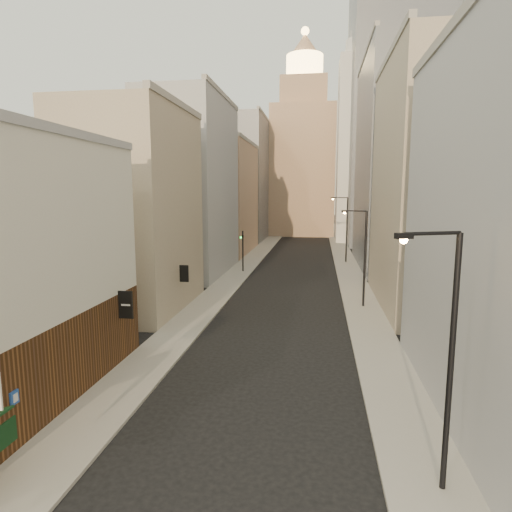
% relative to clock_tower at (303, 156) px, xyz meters
% --- Properties ---
extents(sidewalk_left, '(3.00, 140.00, 0.15)m').
position_rel_clock_tower_xyz_m(sidewalk_left, '(-5.50, -37.00, -17.56)').
color(sidewalk_left, gray).
rests_on(sidewalk_left, ground).
extents(sidewalk_right, '(3.00, 140.00, 0.15)m').
position_rel_clock_tower_xyz_m(sidewalk_right, '(7.50, -37.00, -17.56)').
color(sidewalk_right, gray).
rests_on(sidewalk_right, ground).
extents(left_bldg_beige, '(8.00, 12.00, 16.00)m').
position_rel_clock_tower_xyz_m(left_bldg_beige, '(-11.00, -66.00, -9.63)').
color(left_bldg_beige, '#9F907B').
rests_on(left_bldg_beige, ground).
extents(left_bldg_grey, '(8.00, 16.00, 20.00)m').
position_rel_clock_tower_xyz_m(left_bldg_grey, '(-11.00, -50.00, -7.63)').
color(left_bldg_grey, '#A4A5AA').
rests_on(left_bldg_grey, ground).
extents(left_bldg_tan, '(8.00, 18.00, 17.00)m').
position_rel_clock_tower_xyz_m(left_bldg_tan, '(-11.00, -32.00, -9.13)').
color(left_bldg_tan, tan).
rests_on(left_bldg_tan, ground).
extents(left_bldg_wingrid, '(8.00, 20.00, 24.00)m').
position_rel_clock_tower_xyz_m(left_bldg_wingrid, '(-11.00, -12.00, -5.63)').
color(left_bldg_wingrid, gray).
rests_on(left_bldg_wingrid, ground).
extents(right_bldg_beige, '(8.00, 16.00, 20.00)m').
position_rel_clock_tower_xyz_m(right_bldg_beige, '(13.00, -62.00, -7.63)').
color(right_bldg_beige, '#9F907B').
rests_on(right_bldg_beige, ground).
extents(right_bldg_wingrid, '(8.00, 20.00, 26.00)m').
position_rel_clock_tower_xyz_m(right_bldg_wingrid, '(13.00, -42.00, -4.63)').
color(right_bldg_wingrid, gray).
rests_on(right_bldg_wingrid, ground).
extents(highrise, '(21.00, 23.00, 51.20)m').
position_rel_clock_tower_xyz_m(highrise, '(19.00, -14.00, 8.02)').
color(highrise, gray).
rests_on(highrise, ground).
extents(clock_tower, '(14.00, 14.00, 44.90)m').
position_rel_clock_tower_xyz_m(clock_tower, '(0.00, 0.00, 0.00)').
color(clock_tower, tan).
rests_on(clock_tower, ground).
extents(white_tower, '(8.00, 8.00, 41.50)m').
position_rel_clock_tower_xyz_m(white_tower, '(11.00, -14.00, 0.97)').
color(white_tower, silver).
rests_on(white_tower, ground).
extents(streetlamp_near, '(2.08, 1.00, 8.40)m').
position_rel_clock_tower_xyz_m(streetlamp_near, '(7.66, -85.74, -12.83)').
color(streetlamp_near, black).
rests_on(streetlamp_near, ground).
extents(streetlamp_mid, '(2.07, 0.71, 8.07)m').
position_rel_clock_tower_xyz_m(streetlamp_mid, '(7.38, -63.25, -13.02)').
color(streetlamp_mid, black).
rests_on(streetlamp_mid, ground).
extents(streetlamp_far, '(2.33, 0.45, 8.89)m').
position_rel_clock_tower_xyz_m(streetlamp_far, '(7.31, -40.19, -12.55)').
color(streetlamp_far, black).
rests_on(streetlamp_far, ground).
extents(traffic_light_left, '(0.60, 0.55, 5.00)m').
position_rel_clock_tower_xyz_m(traffic_light_left, '(-5.13, -49.04, -14.07)').
color(traffic_light_left, black).
rests_on(traffic_light_left, ground).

